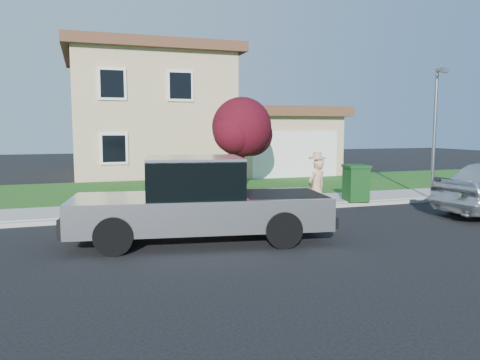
# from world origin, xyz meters

# --- Properties ---
(ground) EXTENTS (80.00, 80.00, 0.00)m
(ground) POSITION_xyz_m (0.00, 0.00, 0.00)
(ground) COLOR black
(ground) RESTS_ON ground
(curb) EXTENTS (40.00, 0.20, 0.12)m
(curb) POSITION_xyz_m (1.00, 2.90, 0.06)
(curb) COLOR gray
(curb) RESTS_ON ground
(sidewalk) EXTENTS (40.00, 2.00, 0.15)m
(sidewalk) POSITION_xyz_m (1.00, 4.00, 0.07)
(sidewalk) COLOR gray
(sidewalk) RESTS_ON ground
(lawn) EXTENTS (40.00, 7.00, 0.10)m
(lawn) POSITION_xyz_m (1.00, 8.50, 0.05)
(lawn) COLOR #224714
(lawn) RESTS_ON ground
(house) EXTENTS (14.00, 11.30, 6.85)m
(house) POSITION_xyz_m (1.31, 16.38, 3.17)
(house) COLOR tan
(house) RESTS_ON ground
(pickup_truck) EXTENTS (6.07, 2.86, 1.92)m
(pickup_truck) POSITION_xyz_m (-1.12, -0.11, 0.89)
(pickup_truck) COLOR black
(pickup_truck) RESTS_ON ground
(woman) EXTENTS (0.74, 0.62, 1.90)m
(woman) POSITION_xyz_m (2.52, 1.17, 0.90)
(woman) COLOR tan
(woman) RESTS_ON ground
(ornamental_tree) EXTENTS (2.72, 2.45, 3.73)m
(ornamental_tree) POSITION_xyz_m (2.68, 7.98, 2.48)
(ornamental_tree) COLOR black
(ornamental_tree) RESTS_ON lawn
(trash_bin) EXTENTS (0.86, 0.95, 1.20)m
(trash_bin) POSITION_xyz_m (4.99, 3.10, 0.76)
(trash_bin) COLOR #0F3A13
(trash_bin) RESTS_ON sidewalk
(street_lamp) EXTENTS (0.27, 0.59, 4.53)m
(street_lamp) POSITION_xyz_m (7.72, 2.62, 2.58)
(street_lamp) COLOR slate
(street_lamp) RESTS_ON ground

